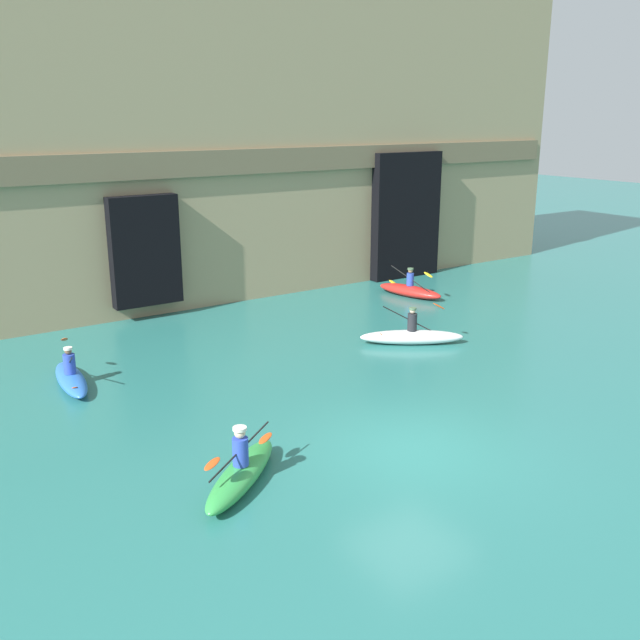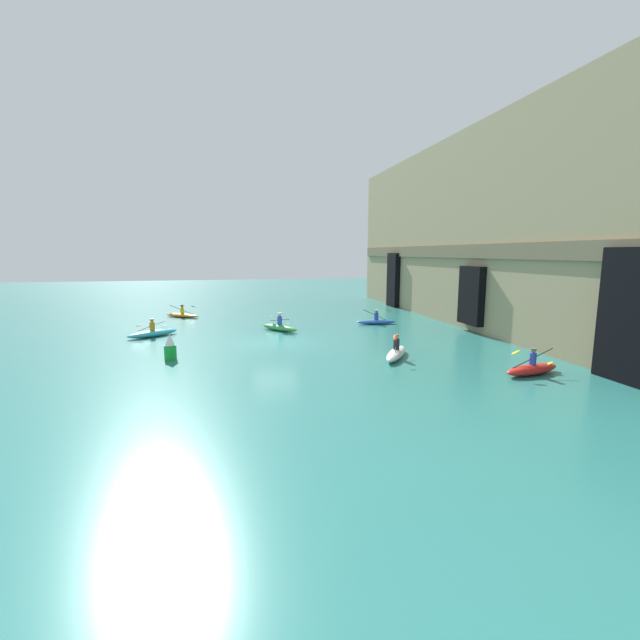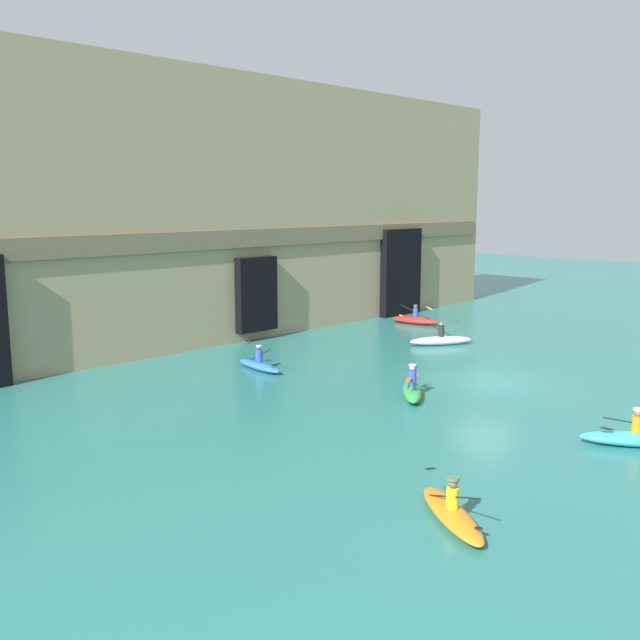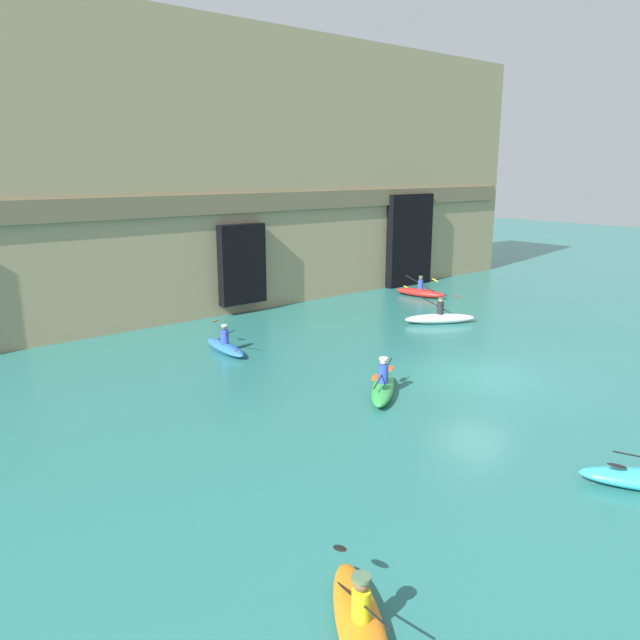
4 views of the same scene
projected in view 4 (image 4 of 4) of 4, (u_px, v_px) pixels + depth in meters
ground_plane at (475, 376)px, 21.13m from camera, size 120.00×120.00×0.00m
cliff_bluff at (184, 173)px, 30.63m from camera, size 43.05×7.03×13.34m
kayak_blue at (225, 346)px, 23.84m from camera, size 0.97×2.95×1.14m
kayak_red at (420, 292)px, 34.07m from camera, size 1.39×2.98×1.14m
kayak_orange at (361, 625)px, 9.29m from camera, size 2.30×2.98×1.05m
kayak_green at (383, 387)px, 19.25m from camera, size 2.75×2.45×1.21m
kayak_white at (440, 318)px, 28.19m from camera, size 3.08×2.34×1.32m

